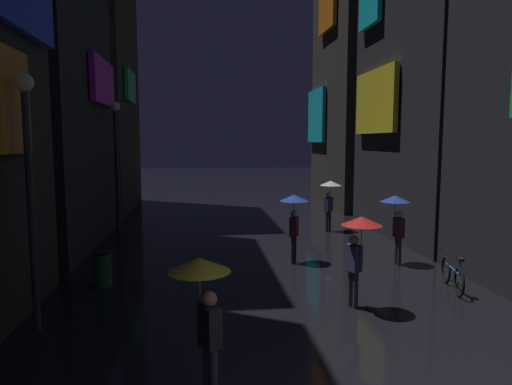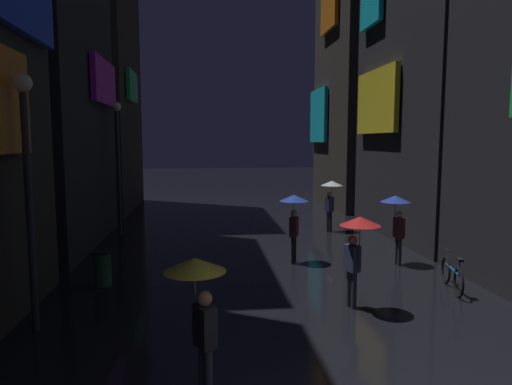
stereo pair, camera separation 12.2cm
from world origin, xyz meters
name	(u,v)px [view 2 (the right image)]	position (x,y,z in m)	size (l,w,h in m)	color
building_left_far	(91,11)	(-7.49, 21.73, 10.62)	(4.25, 7.46, 21.22)	#2D2826
building_right_far	(365,22)	(7.48, 21.52, 10.47)	(4.25, 7.03, 20.95)	#2D2826
pedestrian_midstreet_left_blue	(396,210)	(4.18, 8.92, 1.67)	(0.90, 0.90, 2.12)	#2D2D38
pedestrian_foreground_left_clear	(331,192)	(3.63, 14.21, 1.67)	(0.90, 0.90, 2.12)	#2D2D38
pedestrian_foreground_right_red	(358,236)	(1.74, 5.39, 1.67)	(0.90, 0.90, 2.12)	#2D2D38
pedestrian_near_crossing_yellow	(198,289)	(-1.73, 2.12, 1.67)	(0.90, 0.90, 2.12)	#2D2D38
pedestrian_midstreet_centre_blue	(294,209)	(1.12, 9.48, 1.67)	(0.90, 0.90, 2.12)	black
bicycle_parked_at_storefront	(452,275)	(4.60, 6.38, 0.39)	(0.50, 1.78, 0.96)	black
streetlamp_left_near	(27,171)	(-5.00, 4.96, 3.19)	(0.36, 0.36, 5.04)	#2D2D33
streetlamp_left_far	(118,152)	(-5.00, 14.37, 3.33)	(0.36, 0.36, 5.29)	#2D2D33
trash_bin	(102,268)	(-4.30, 7.77, 0.47)	(0.46, 0.46, 0.93)	#265933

